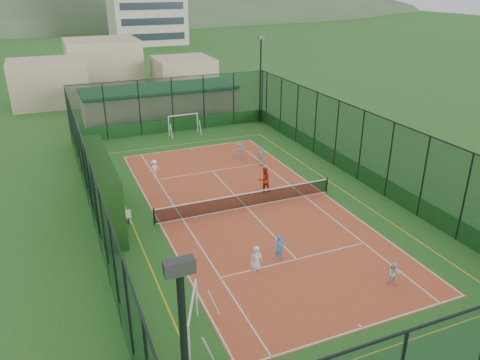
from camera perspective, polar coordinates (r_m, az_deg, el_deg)
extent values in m
plane|color=#205F21|center=(29.13, 0.79, -3.33)|extent=(300.00, 300.00, 0.00)
cube|color=#AD3826|center=(29.13, 0.79, -3.32)|extent=(11.17, 23.97, 0.01)
cube|color=black|center=(28.30, -16.52, -0.95)|extent=(1.30, 8.66, 3.79)
imported|color=white|center=(22.92, 2.00, -9.49)|extent=(0.65, 0.44, 1.28)
imported|color=#4681C8|center=(23.68, 4.83, -8.25)|extent=(0.58, 0.47, 1.39)
imported|color=silver|center=(23.04, 18.25, -10.83)|extent=(0.70, 0.66, 1.15)
imported|color=white|center=(33.94, -10.42, 1.44)|extent=(0.88, 0.62, 1.25)
imported|color=silver|center=(35.37, 2.64, 2.92)|extent=(0.94, 0.72, 1.48)
imported|color=white|center=(36.70, 0.11, 3.56)|extent=(1.23, 0.54, 1.29)
imported|color=#AA2812|center=(30.94, 2.97, 0.05)|extent=(0.83, 0.65, 1.69)
sphere|color=#CCE033|center=(31.51, 4.69, -1.17)|extent=(0.07, 0.07, 0.07)
sphere|color=#CCE033|center=(29.88, -5.15, -2.61)|extent=(0.07, 0.07, 0.07)
sphere|color=#CCE033|center=(30.57, 2.67, -1.92)|extent=(0.07, 0.07, 0.07)
sphere|color=#CCE033|center=(32.23, 4.91, -0.60)|extent=(0.07, 0.07, 0.07)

